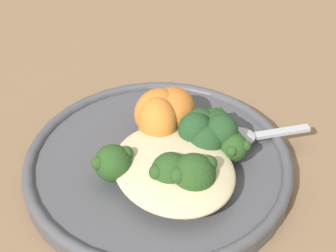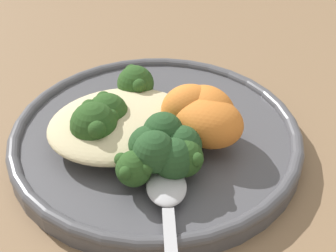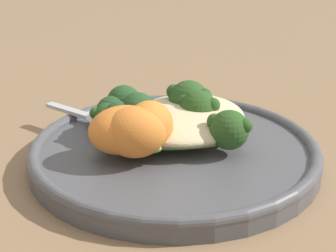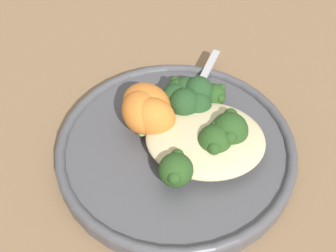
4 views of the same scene
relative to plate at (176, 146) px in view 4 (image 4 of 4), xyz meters
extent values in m
plane|color=#846647|center=(-0.01, 0.00, -0.01)|extent=(4.00, 4.00, 0.00)
cylinder|color=#4C4C51|center=(0.00, 0.00, 0.00)|extent=(0.27, 0.27, 0.02)
torus|color=#4C4C51|center=(0.00, 0.00, 0.00)|extent=(0.27, 0.27, 0.01)
ellipsoid|color=beige|center=(-0.03, 0.01, 0.02)|extent=(0.13, 0.11, 0.02)
ellipsoid|color=#8EB25B|center=(0.01, 0.01, 0.02)|extent=(0.05, 0.09, 0.01)
sphere|color=#284C1E|center=(-0.01, 0.05, 0.03)|extent=(0.04, 0.04, 0.04)
sphere|color=#284C1E|center=(-0.01, 0.07, 0.04)|extent=(0.01, 0.01, 0.01)
sphere|color=#284C1E|center=(-0.01, 0.04, 0.04)|extent=(0.01, 0.01, 0.01)
ellipsoid|color=#8EB25B|center=(0.00, -0.01, 0.02)|extent=(0.10, 0.05, 0.02)
sphere|color=#284C1E|center=(-0.04, 0.01, 0.03)|extent=(0.04, 0.04, 0.04)
sphere|color=#284C1E|center=(-0.04, 0.03, 0.04)|extent=(0.01, 0.01, 0.01)
sphere|color=#284C1E|center=(-0.04, 0.00, 0.04)|extent=(0.01, 0.01, 0.01)
ellipsoid|color=#8EB25B|center=(-0.01, -0.01, 0.02)|extent=(0.10, 0.03, 0.02)
sphere|color=#284C1E|center=(-0.06, 0.00, 0.03)|extent=(0.04, 0.04, 0.04)
sphere|color=#284C1E|center=(-0.06, 0.01, 0.04)|extent=(0.02, 0.02, 0.02)
sphere|color=#284C1E|center=(-0.06, -0.02, 0.04)|extent=(0.02, 0.02, 0.02)
ellipsoid|color=#8EB25B|center=(0.00, -0.04, 0.02)|extent=(0.08, 0.06, 0.02)
sphere|color=#284C1E|center=(-0.04, -0.06, 0.03)|extent=(0.03, 0.03, 0.03)
sphere|color=#284C1E|center=(-0.03, -0.05, 0.03)|extent=(0.01, 0.01, 0.01)
sphere|color=#284C1E|center=(-0.05, -0.05, 0.03)|extent=(0.01, 0.01, 0.01)
sphere|color=#284C1E|center=(-0.05, -0.07, 0.03)|extent=(0.01, 0.01, 0.01)
sphere|color=#284C1E|center=(-0.03, -0.07, 0.03)|extent=(0.01, 0.01, 0.01)
ellipsoid|color=#8EB25B|center=(0.02, -0.03, 0.02)|extent=(0.05, 0.08, 0.02)
sphere|color=#284C1E|center=(0.00, -0.06, 0.03)|extent=(0.03, 0.03, 0.03)
sphere|color=#284C1E|center=(0.01, -0.05, 0.03)|extent=(0.01, 0.01, 0.01)
sphere|color=#284C1E|center=(-0.01, -0.06, 0.03)|extent=(0.01, 0.01, 0.01)
sphere|color=#284C1E|center=(0.01, -0.07, 0.03)|extent=(0.01, 0.01, 0.01)
ellipsoid|color=orange|center=(0.04, -0.02, 0.03)|extent=(0.06, 0.07, 0.05)
ellipsoid|color=orange|center=(0.03, -0.01, 0.03)|extent=(0.06, 0.05, 0.05)
ellipsoid|color=orange|center=(0.04, -0.03, 0.03)|extent=(0.08, 0.08, 0.04)
ellipsoid|color=orange|center=(0.04, -0.03, 0.03)|extent=(0.06, 0.07, 0.04)
sphere|color=#234723|center=(0.01, -0.05, 0.03)|extent=(0.03, 0.03, 0.03)
sphere|color=#234723|center=(0.00, -0.04, 0.03)|extent=(0.03, 0.03, 0.03)
sphere|color=#234723|center=(-0.02, -0.04, 0.03)|extent=(0.03, 0.03, 0.03)
sphere|color=#234723|center=(-0.02, -0.06, 0.03)|extent=(0.03, 0.03, 0.03)
sphere|color=#234723|center=(0.00, -0.06, 0.03)|extent=(0.03, 0.03, 0.03)
cube|color=#B7B7BC|center=(-0.03, -0.13, 0.01)|extent=(0.02, 0.06, 0.00)
ellipsoid|color=#B7B7BC|center=(-0.02, -0.08, 0.02)|extent=(0.04, 0.05, 0.01)
camera|label=1|loc=(-0.37, 0.19, 0.39)|focal=60.00mm
camera|label=2|loc=(-0.10, -0.33, 0.27)|focal=50.00mm
camera|label=3|loc=(0.44, 0.18, 0.23)|focal=60.00mm
camera|label=4|loc=(-0.03, 0.33, 0.42)|focal=50.00mm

